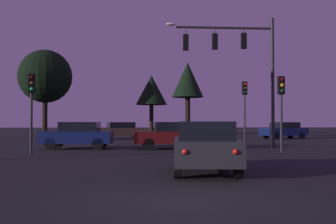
% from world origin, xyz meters
% --- Properties ---
extents(ground_plane, '(168.00, 168.00, 0.00)m').
position_xyz_m(ground_plane, '(0.00, 24.50, 0.00)').
color(ground_plane, black).
rests_on(ground_plane, ground).
extents(traffic_signal_mast_arm, '(6.26, 0.38, 7.53)m').
position_xyz_m(traffic_signal_mast_arm, '(4.80, 14.33, 5.24)').
color(traffic_signal_mast_arm, '#232326').
rests_on(traffic_signal_mast_arm, ground).
extents(traffic_light_corner_left, '(0.36, 0.39, 4.28)m').
position_xyz_m(traffic_light_corner_left, '(6.16, 18.42, 3.03)').
color(traffic_light_corner_left, '#232326').
rests_on(traffic_light_corner_left, ground).
extents(traffic_light_corner_right, '(0.36, 0.38, 3.80)m').
position_xyz_m(traffic_light_corner_right, '(-6.03, 11.29, 2.71)').
color(traffic_light_corner_right, '#232326').
rests_on(traffic_light_corner_right, ground).
extents(traffic_light_median, '(0.31, 0.36, 3.79)m').
position_xyz_m(traffic_light_median, '(6.10, 11.38, 2.70)').
color(traffic_light_median, '#232326').
rests_on(traffic_light_median, ground).
extents(car_nearside_lane, '(2.16, 4.13, 1.52)m').
position_xyz_m(car_nearside_lane, '(1.08, 4.19, 0.79)').
color(car_nearside_lane, '#232328').
rests_on(car_nearside_lane, ground).
extents(car_crossing_left, '(4.06, 1.98, 1.52)m').
position_xyz_m(car_crossing_left, '(-4.43, 14.82, 0.79)').
color(car_crossing_left, '#0F1947').
rests_on(car_crossing_left, ground).
extents(car_crossing_right, '(4.70, 1.94, 1.52)m').
position_xyz_m(car_crossing_right, '(1.06, 14.37, 0.80)').
color(car_crossing_right, '#4C0F0F').
rests_on(car_crossing_right, ground).
extents(car_far_lane, '(4.52, 2.90, 1.52)m').
position_xyz_m(car_far_lane, '(12.17, 27.22, 0.79)').
color(car_far_lane, '#0F1947').
rests_on(car_far_lane, ground).
extents(car_parked_lot, '(4.65, 2.94, 1.52)m').
position_xyz_m(car_parked_lot, '(-2.62, 27.99, 0.80)').
color(car_parked_lot, '#473828').
rests_on(car_parked_lot, ground).
extents(tree_behind_sign, '(2.93, 2.93, 7.11)m').
position_xyz_m(tree_behind_sign, '(3.40, 28.15, 5.37)').
color(tree_behind_sign, black).
rests_on(tree_behind_sign, ground).
extents(tree_left_far, '(5.59, 5.59, 9.15)m').
position_xyz_m(tree_left_far, '(-11.01, 33.88, 6.33)').
color(tree_left_far, black).
rests_on(tree_left_far, ground).
extents(tree_center_horizon, '(3.63, 3.63, 6.95)m').
position_xyz_m(tree_center_horizon, '(0.26, 37.14, 5.19)').
color(tree_center_horizon, black).
rests_on(tree_center_horizon, ground).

